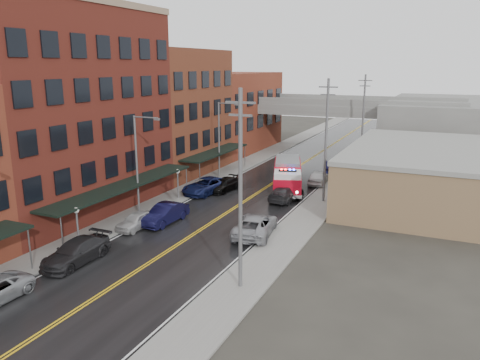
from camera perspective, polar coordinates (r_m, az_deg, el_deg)
The scene contains 30 objects.
road at distance 44.70m, azimuth -0.50°, elevation -3.31°, with size 11.00×160.00×0.02m, color black.
sidewalk_left at distance 48.07m, azimuth -8.43°, elevation -2.15°, with size 3.00×160.00×0.15m, color slate.
sidewalk_right at distance 42.29m, azimuth 8.55°, elevation -4.39°, with size 3.00×160.00×0.15m, color slate.
curb_left at distance 47.22m, azimuth -6.74°, elevation -2.38°, with size 0.30×160.00×0.15m, color gray.
curb_right at distance 42.73m, azimuth 6.42°, elevation -4.13°, with size 0.30×160.00×0.15m, color gray.
brick_building_b at distance 44.71m, azimuth -20.32°, elevation 7.61°, with size 9.00×20.00×18.00m, color #531C16.
brick_building_c at distance 58.59m, azimuth -8.13°, elevation 8.15°, with size 9.00×15.00×15.00m, color brown.
brick_building_far at distance 74.05m, azimuth -0.80°, elevation 8.29°, with size 9.00×20.00×12.00m, color maroon.
tan_building at distance 49.98m, azimuth 21.49°, elevation 0.51°, with size 14.00×22.00×5.00m, color olive.
right_far_block at distance 79.31m, azimuth 24.29°, elevation 5.99°, with size 18.00×30.00×8.00m, color slate.
awning_1 at distance 41.93m, azimuth -13.93°, elevation -0.66°, with size 2.60×18.00×3.09m.
awning_2 at distance 56.36m, azimuth -2.96°, elevation 3.40°, with size 2.60×13.00×3.09m.
globe_lamp_1 at distance 36.36m, azimuth -19.28°, elevation -4.39°, with size 0.44×0.44×3.12m.
globe_lamp_2 at distance 47.03m, azimuth -7.60°, elevation 0.35°, with size 0.44×0.44×3.12m.
street_lamp_1 at distance 41.66m, azimuth -12.24°, elevation 2.44°, with size 2.64×0.22×9.00m.
street_lamp_2 at distance 55.14m, azimuth -2.35°, elevation 5.49°, with size 2.64×0.22×9.00m.
utility_pole_0 at distance 26.97m, azimuth 0.05°, elevation -0.99°, with size 1.80×0.24×12.00m.
utility_pole_1 at distance 45.59m, azimuth 10.44°, elevation 4.93°, with size 1.80×0.24×12.00m.
utility_pole_2 at distance 65.03m, azimuth 14.77°, elevation 7.33°, with size 1.80×0.24×12.00m.
overpass at distance 73.35m, azimuth 10.11°, elevation 8.02°, with size 40.00×10.00×7.50m.
fire_truck at distance 50.25m, azimuth 5.80°, elevation 0.63°, with size 5.66×9.33×3.25m.
parked_car_left_3 at distance 34.21m, azimuth -19.34°, elevation -8.25°, with size 2.23×5.48×1.59m, color black.
parked_car_left_4 at distance 39.74m, azimuth -12.48°, elevation -4.84°, with size 1.64×4.07×1.39m, color #BBBBBB.
parked_car_left_5 at distance 40.54m, azimuth -9.14°, elevation -4.10°, with size 1.76×5.05×1.66m, color black.
parked_car_left_6 at distance 49.37m, azimuth -4.17°, elevation -0.71°, with size 2.71×5.87×1.63m, color #121A46.
parked_car_left_7 at distance 50.17m, azimuth -1.94°, elevation -0.59°, with size 1.94×4.77×1.38m, color black.
parked_car_right_0 at distance 37.32m, azimuth 1.87°, elevation -5.52°, with size 2.77×6.01×1.67m, color gray.
parked_car_right_1 at distance 46.97m, azimuth 5.65°, elevation -1.56°, with size 2.15×5.28×1.53m, color #292A2C.
parked_car_right_2 at distance 53.67m, azimuth 9.56°, elevation 0.31°, with size 1.90×4.73×1.61m, color silver.
parked_car_right_3 at distance 59.35m, azimuth 11.07°, elevation 1.57°, with size 1.75×5.01×1.65m, color black.
Camera 1 is at (17.87, -8.77, 13.24)m, focal length 35.00 mm.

